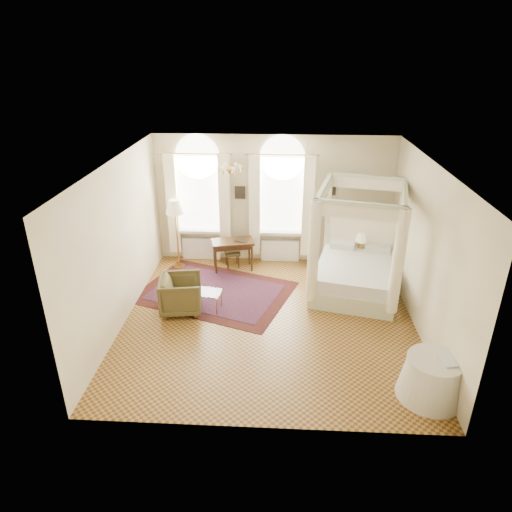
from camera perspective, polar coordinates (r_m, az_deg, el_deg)
The scene contains 18 objects.
ground at distance 9.70m, azimuth 1.63°, elevation -7.91°, with size 6.00×6.00×0.00m, color olive.
room_walls at distance 8.78m, azimuth 1.79°, elevation 3.02°, with size 6.00×6.00×6.00m.
window_left at distance 11.83m, azimuth -7.13°, elevation 6.15°, with size 1.62×0.27×3.29m.
window_right at distance 11.65m, azimuth 3.15°, elevation 6.00°, with size 1.62×0.27×3.29m.
chandelier at distance 9.70m, azimuth -3.35°, elevation 10.86°, with size 0.51×0.45×0.50m.
wall_pictures at distance 11.62m, azimuth 2.64°, elevation 8.05°, with size 2.54×0.03×0.39m.
canopy_bed at distance 10.73m, azimuth 12.38°, elevation -1.59°, with size 2.35×2.67×2.51m.
nightstand at distance 11.66m, azimuth 13.27°, elevation -0.79°, with size 0.46×0.42×0.66m, color #3A230F.
nightstand_lamp at distance 11.49m, azimuth 13.04°, elevation 2.16°, with size 0.28×0.28×0.41m.
writing_desk at distance 11.51m, azimuth -2.93°, elevation 1.38°, with size 1.13×0.76×0.78m.
laptop at distance 11.47m, azimuth -1.77°, elevation 2.00°, with size 0.35×0.22×0.03m, color black.
stool at distance 11.77m, azimuth -2.99°, elevation 0.27°, with size 0.46×0.46×0.43m.
armchair at distance 9.93m, azimuth -9.37°, elevation -4.72°, with size 0.85×0.88×0.80m, color #473E1E.
coffee_table at distance 9.91m, azimuth -6.18°, elevation -4.67°, with size 0.69×0.54×0.43m.
floor_lamp at distance 11.47m, azimuth -10.09°, elevation 5.64°, with size 0.47×0.47×1.81m.
oriental_rug at distance 10.73m, azimuth -5.12°, elevation -4.46°, with size 3.96×3.39×0.01m.
side_table at distance 8.14m, azimuth 21.14°, elevation -14.03°, with size 1.08×1.08×0.73m.
book at distance 7.86m, azimuth 22.14°, elevation -12.20°, with size 0.22×0.30×0.03m, color black.
Camera 1 is at (0.19, -8.15, 5.24)m, focal length 32.00 mm.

